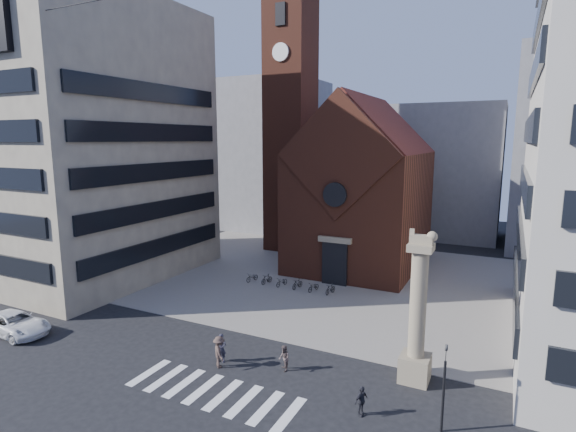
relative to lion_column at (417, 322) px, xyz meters
The scene contains 21 objects.
ground 11.01m from the lion_column, 163.32° to the right, with size 120.00×120.00×0.00m, color black.
piazza 19.18m from the lion_column, 122.03° to the left, with size 46.00×30.00×0.05m, color gray.
zebra_crossing 11.72m from the lion_column, 147.61° to the right, with size 10.20×3.20×0.01m, color white, non-canonical shape.
church 24.62m from the lion_column, 114.43° to the left, with size 12.00×16.65×18.00m.
campanile 34.29m from the lion_column, 128.68° to the left, with size 5.50×5.50×31.20m.
building_left 36.01m from the lion_column, 168.37° to the left, with size 18.00×20.00×26.00m, color tan.
bg_block_left 48.23m from the lion_column, 129.04° to the left, with size 16.00×14.00×22.00m, color gray.
bg_block_mid 42.55m from the lion_column, 95.45° to the left, with size 14.00×12.00×18.00m, color gray.
lion_column is the anchor object (origin of this frame).
traffic_light 4.62m from the lion_column, 63.54° to the right, with size 0.13×0.16×4.30m.
white_car 26.98m from the lion_column, 166.80° to the right, with size 2.50×5.42×1.50m, color white.
pedestrian_0 11.67m from the lion_column, 164.54° to the right, with size 0.64×0.42×1.76m, color #2A2939.
pedestrian_1 7.91m from the lion_column, 162.13° to the right, with size 0.74×0.58×1.53m, color #524342.
pedestrian_2 5.48m from the lion_column, 111.26° to the right, with size 0.89×0.37×1.52m, color #24242B.
pedestrian_3 11.58m from the lion_column, 161.30° to the right, with size 1.24×0.71×1.91m, color #44342D.
scooter_0 20.87m from the lion_column, 147.07° to the left, with size 0.54×1.54×0.81m, color black.
scooter_1 19.56m from the lion_column, 144.51° to the left, with size 0.42×1.50×0.90m, color black.
scooter_2 18.31m from the lion_column, 141.58° to the left, with size 0.54×1.54×0.81m, color black.
scooter_3 17.11m from the lion_column, 138.22° to the left, with size 0.42×1.50×0.90m, color black.
scooter_4 15.98m from the lion_column, 134.35° to the left, with size 0.54×1.54×0.81m, color black.
scooter_5 14.93m from the lion_column, 129.89° to the left, with size 0.42×1.50×0.90m, color black.
Camera 1 is at (14.01, -21.07, 13.39)m, focal length 28.00 mm.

